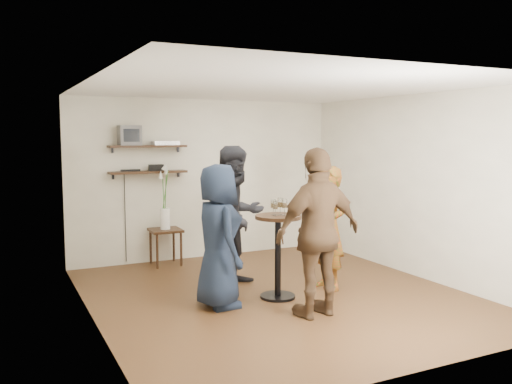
% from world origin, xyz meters
% --- Properties ---
extents(room, '(4.58, 5.08, 2.68)m').
position_xyz_m(room, '(0.00, 0.00, 1.30)').
color(room, '#402514').
rests_on(room, ground).
extents(shelf_upper, '(1.20, 0.25, 0.04)m').
position_xyz_m(shelf_upper, '(-1.00, 2.38, 1.85)').
color(shelf_upper, black).
rests_on(shelf_upper, room).
extents(shelf_lower, '(1.20, 0.25, 0.04)m').
position_xyz_m(shelf_lower, '(-1.00, 2.38, 1.45)').
color(shelf_lower, black).
rests_on(shelf_lower, room).
extents(crt_monitor, '(0.32, 0.30, 0.30)m').
position_xyz_m(crt_monitor, '(-1.28, 2.38, 2.02)').
color(crt_monitor, '#59595B').
rests_on(crt_monitor, shelf_upper).
extents(dvd_deck, '(0.40, 0.24, 0.06)m').
position_xyz_m(dvd_deck, '(-0.72, 2.38, 1.90)').
color(dvd_deck, silver).
rests_on(dvd_deck, shelf_upper).
extents(radio, '(0.22, 0.10, 0.10)m').
position_xyz_m(radio, '(-0.87, 2.38, 1.52)').
color(radio, black).
rests_on(radio, shelf_lower).
extents(power_strip, '(0.30, 0.05, 0.03)m').
position_xyz_m(power_strip, '(-1.26, 2.42, 1.48)').
color(power_strip, black).
rests_on(power_strip, shelf_lower).
extents(side_table, '(0.48, 0.48, 0.57)m').
position_xyz_m(side_table, '(-0.79, 2.20, 0.47)').
color(side_table, black).
rests_on(side_table, room).
extents(vase_lilies, '(0.20, 0.21, 1.05)m').
position_xyz_m(vase_lilies, '(-0.79, 2.20, 0.90)').
color(vase_lilies, white).
rests_on(vase_lilies, side_table).
extents(drinks_table, '(0.57, 0.57, 1.04)m').
position_xyz_m(drinks_table, '(-0.04, -0.09, 0.67)').
color(drinks_table, black).
rests_on(drinks_table, room).
extents(wine_glass_fl, '(0.06, 0.06, 0.19)m').
position_xyz_m(wine_glass_fl, '(-0.10, -0.12, 1.17)').
color(wine_glass_fl, silver).
rests_on(wine_glass_fl, drinks_table).
extents(wine_glass_fr, '(0.07, 0.07, 0.20)m').
position_xyz_m(wine_glass_fr, '(0.03, -0.13, 1.18)').
color(wine_glass_fr, silver).
rests_on(wine_glass_fr, drinks_table).
extents(wine_glass_bl, '(0.06, 0.06, 0.19)m').
position_xyz_m(wine_glass_bl, '(-0.08, -0.03, 1.17)').
color(wine_glass_bl, silver).
rests_on(wine_glass_bl, drinks_table).
extents(wine_glass_br, '(0.07, 0.07, 0.21)m').
position_xyz_m(wine_glass_br, '(-0.00, -0.07, 1.18)').
color(wine_glass_br, silver).
rests_on(wine_glass_br, drinks_table).
extents(person_plaid, '(0.44, 0.62, 1.62)m').
position_xyz_m(person_plaid, '(0.75, -0.02, 0.81)').
color(person_plaid, '#B62F14').
rests_on(person_plaid, room).
extents(person_dark, '(1.08, 0.94, 1.88)m').
position_xyz_m(person_dark, '(-0.26, 0.67, 0.94)').
color(person_dark, black).
rests_on(person_dark, room).
extents(person_navy, '(0.54, 0.83, 1.69)m').
position_xyz_m(person_navy, '(-0.83, -0.08, 0.85)').
color(person_navy, black).
rests_on(person_navy, room).
extents(person_brown, '(1.15, 0.57, 1.89)m').
position_xyz_m(person_brown, '(0.04, -0.88, 0.94)').
color(person_brown, '#49321F').
rests_on(person_brown, room).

